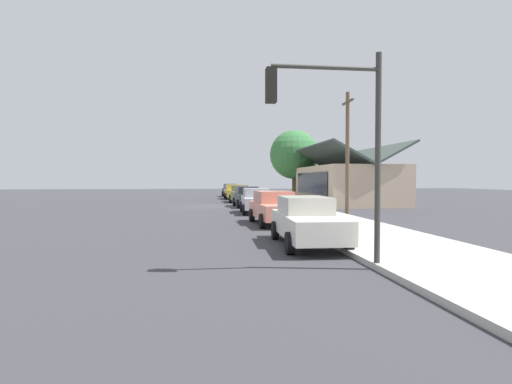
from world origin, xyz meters
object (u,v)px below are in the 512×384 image
at_px(car_olive, 240,194).
at_px(car_silver, 256,200).
at_px(shade_tree, 294,155).
at_px(fire_hydrant_red, 276,204).
at_px(car_navy, 231,190).
at_px(car_coral, 275,207).
at_px(traffic_light_main, 335,124).
at_px(car_mustard, 234,192).
at_px(car_charcoal, 247,196).
at_px(utility_pole_wooden, 347,151).
at_px(car_ivory, 307,221).

height_order(car_olive, car_silver, same).
relative_size(shade_tree, fire_hydrant_red, 10.41).
bearing_deg(car_navy, car_coral, -2.42).
xyz_separation_m(traffic_light_main, fire_hydrant_red, (-17.53, 1.66, -2.99)).
distance_m(car_mustard, traffic_light_main, 35.85).
bearing_deg(traffic_light_main, car_charcoal, 179.21).
xyz_separation_m(car_olive, car_silver, (12.83, -0.03, -0.00)).
bearing_deg(shade_tree, car_coral, -14.62).
bearing_deg(car_silver, car_charcoal, -178.54).
xyz_separation_m(car_olive, traffic_light_main, (29.61, -0.28, 2.68)).
height_order(car_mustard, car_silver, same).
bearing_deg(shade_tree, utility_pole_wooden, -2.46).
xyz_separation_m(car_silver, shade_tree, (-16.96, 6.21, 3.96)).
height_order(car_charcoal, car_ivory, same).
bearing_deg(car_ivory, car_olive, -178.13).
xyz_separation_m(car_navy, car_coral, (32.04, 0.09, 0.00)).
xyz_separation_m(car_charcoal, utility_pole_wooden, (7.85, 5.35, 3.11)).
xyz_separation_m(car_mustard, traffic_light_main, (35.74, -0.15, 2.68)).
height_order(car_silver, car_ivory, same).
height_order(car_navy, fire_hydrant_red, car_navy).
relative_size(car_navy, fire_hydrant_red, 6.30).
distance_m(car_mustard, car_ivory, 31.96).
height_order(car_navy, car_coral, same).
relative_size(car_mustard, car_charcoal, 1.00).
bearing_deg(car_navy, utility_pole_wooden, 8.72).
relative_size(car_mustard, car_coral, 0.96).
height_order(shade_tree, fire_hydrant_red, shade_tree).
xyz_separation_m(car_coral, shade_tree, (-23.56, 6.15, 3.96)).
xyz_separation_m(car_olive, car_ivory, (25.82, -0.00, 0.00)).
distance_m(car_mustard, utility_pole_wooden, 21.66).
bearing_deg(car_olive, fire_hydrant_red, 9.55).
relative_size(car_ivory, shade_tree, 0.67).
distance_m(car_olive, car_coral, 19.43).
distance_m(car_navy, car_silver, 25.43).
xyz_separation_m(car_ivory, fire_hydrant_red, (-13.75, 1.38, -0.32)).
xyz_separation_m(car_coral, utility_pole_wooden, (-4.85, 5.34, 3.11)).
distance_m(traffic_light_main, fire_hydrant_red, 17.86).
relative_size(car_navy, car_mustard, 0.98).
relative_size(car_navy, shade_tree, 0.60).
bearing_deg(car_coral, car_navy, 177.75).
distance_m(car_coral, utility_pole_wooden, 7.86).
distance_m(car_olive, car_ivory, 25.82).
bearing_deg(car_silver, car_mustard, -177.66).
distance_m(shade_tree, fire_hydrant_red, 17.44).
height_order(car_navy, shade_tree, shade_tree).
relative_size(car_olive, utility_pole_wooden, 0.61).
distance_m(car_navy, traffic_light_main, 42.30).
distance_m(car_charcoal, fire_hydrant_red, 5.53).
xyz_separation_m(car_olive, utility_pole_wooden, (14.58, 5.38, 3.11)).
relative_size(car_coral, traffic_light_main, 0.92).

